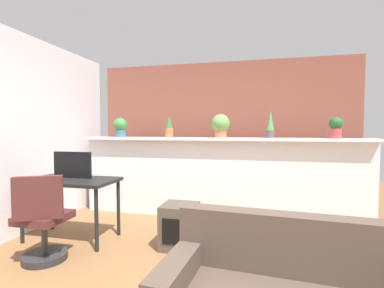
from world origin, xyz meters
name	(u,v)px	position (x,y,z in m)	size (l,w,h in m)	color
divider_wall	(217,179)	(0.00, 2.00, 0.60)	(4.31, 0.16, 1.20)	white
plant_shelf	(217,139)	(0.00, 1.96, 1.22)	(4.31, 0.30, 0.04)	white
brick_wall_behind	(223,136)	(0.00, 2.60, 1.25)	(4.31, 0.10, 2.50)	brown
potted_plant_0	(120,127)	(-1.58, 1.93, 1.40)	(0.22, 0.22, 0.31)	#386B84
potted_plant_1	(169,127)	(-0.75, 1.92, 1.40)	(0.13, 0.13, 0.33)	#C66B42
potted_plant_2	(221,125)	(0.05, 1.97, 1.43)	(0.27, 0.27, 0.35)	#C66B42
potted_plant_3	(270,125)	(0.76, 1.97, 1.43)	(0.12, 0.12, 0.40)	#4C4C51
potted_plant_4	(336,127)	(1.62, 1.94, 1.39)	(0.18, 0.18, 0.29)	#B7474C
desk	(71,186)	(-1.64, 0.77, 0.67)	(1.10, 0.60, 0.75)	black
tv_monitor	(73,165)	(-1.67, 0.85, 0.91)	(0.52, 0.04, 0.33)	black
office_chair	(43,225)	(-1.52, 0.15, 0.39)	(0.52, 0.52, 0.91)	#262628
side_cube_shelf	(180,226)	(-0.27, 0.83, 0.25)	(0.40, 0.41, 0.50)	#4C4238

